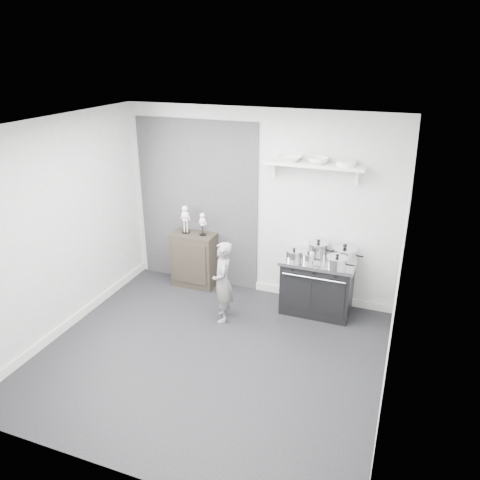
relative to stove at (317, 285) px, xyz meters
The scene contains 16 objects.
ground 1.82m from the stove, 123.58° to the right, with size 4.00×4.00×0.00m, color black.
room_shell 2.11m from the stove, 128.86° to the right, with size 4.02×3.62×2.71m.
wall_shelf 1.63m from the stove, 131.82° to the left, with size 1.30×0.26×0.24m.
stove is the anchor object (origin of this frame).
side_cabinet 1.93m from the stove, behind, with size 0.65×0.38×0.84m, color black.
child 1.32m from the stove, 149.88° to the right, with size 0.41×0.27×1.12m, color slate.
pot_front_left 0.57m from the stove, 159.41° to the right, with size 0.30×0.22×0.17m.
pot_back_left 0.51m from the stove, 108.19° to the left, with size 0.37×0.28×0.23m.
pot_back_right 0.58m from the stove, 21.51° to the left, with size 0.42×0.33×0.23m.
pot_front_right 0.57m from the stove, 34.41° to the right, with size 0.35×0.27×0.20m.
pot_front_center 0.49m from the stove, 133.63° to the right, with size 0.26×0.17×0.15m.
skeleton_full 2.17m from the stove, behind, with size 0.14×0.09×0.49m, color silver, non-canonical shape.
skeleton_torso 1.89m from the stove, behind, with size 0.11×0.07×0.40m, color silver, non-canonical shape.
bowl_large 1.77m from the stove, 158.97° to the left, with size 0.31×0.31×0.08m, color white.
bowl_small 1.70m from the stove, 124.23° to the left, with size 0.26×0.26×0.08m, color white.
plate_stack 1.70m from the stove, 41.32° to the left, with size 0.25×0.25×0.06m, color white.
Camera 1 is at (1.98, -4.24, 3.42)m, focal length 35.00 mm.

